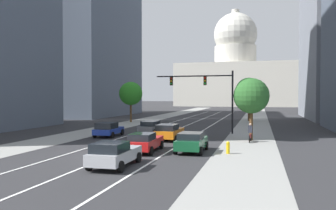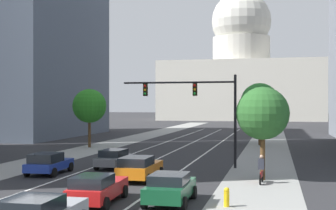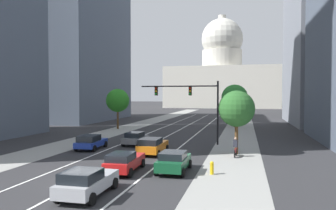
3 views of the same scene
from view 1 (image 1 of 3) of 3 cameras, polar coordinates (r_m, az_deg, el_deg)
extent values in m
plane|color=#2B2B2D|center=(62.82, 5.81, -2.31)|extent=(400.00, 400.00, 0.00)
cube|color=gray|center=(60.13, -3.53, -2.47)|extent=(4.63, 130.00, 0.01)
cube|color=gray|center=(57.04, 14.04, -2.73)|extent=(4.63, 130.00, 0.01)
cube|color=white|center=(48.92, -0.92, -3.38)|extent=(0.16, 90.00, 0.01)
cube|color=white|center=(48.11, 2.96, -3.46)|extent=(0.16, 90.00, 0.01)
cube|color=white|center=(47.52, 6.95, -3.53)|extent=(0.16, 90.00, 0.01)
cube|color=#4C5666|center=(78.06, -14.21, 10.64)|extent=(18.60, 26.26, 33.23)
cube|color=beige|center=(145.17, 11.05, 3.26)|extent=(47.19, 22.53, 17.31)
cylinder|color=beige|center=(146.07, 11.07, 8.10)|extent=(16.91, 16.91, 7.36)
sphere|color=beige|center=(147.30, 11.09, 11.39)|extent=(17.63, 17.63, 17.63)
cylinder|color=beige|center=(148.87, 11.11, 14.40)|extent=(3.17, 3.17, 4.41)
cube|color=slate|center=(38.36, -2.80, -3.83)|extent=(1.89, 4.14, 0.58)
cube|color=black|center=(38.10, -2.93, -3.05)|extent=(1.66, 2.19, 0.51)
cylinder|color=black|center=(39.98, -3.25, -4.03)|extent=(0.25, 0.65, 0.64)
cylinder|color=black|center=(39.40, -0.94, -4.11)|extent=(0.25, 0.65, 0.64)
cylinder|color=black|center=(37.42, -4.77, -4.42)|extent=(0.25, 0.65, 0.64)
cylinder|color=black|center=(36.81, -2.31, -4.51)|extent=(0.25, 0.65, 0.64)
cube|color=#1E389E|center=(36.10, -9.76, -4.21)|extent=(2.05, 4.24, 0.55)
cube|color=black|center=(35.51, -10.12, -3.37)|extent=(1.82, 2.25, 0.60)
cylinder|color=black|center=(37.79, -10.26, -4.38)|extent=(0.25, 0.65, 0.64)
cylinder|color=black|center=(37.11, -7.59, -4.48)|extent=(0.25, 0.65, 0.64)
cylinder|color=black|center=(35.21, -12.04, -4.82)|extent=(0.25, 0.65, 0.64)
cylinder|color=black|center=(34.48, -9.21, -4.94)|extent=(0.25, 0.65, 0.64)
cube|color=#B2B5BA|center=(20.88, -8.74, -8.25)|extent=(1.95, 4.37, 0.66)
cube|color=black|center=(20.09, -9.61, -6.90)|extent=(1.76, 2.03, 0.54)
cylinder|color=black|center=(22.64, -9.49, -8.34)|extent=(0.23, 0.64, 0.64)
cylinder|color=black|center=(21.96, -4.93, -8.63)|extent=(0.23, 0.64, 0.64)
cylinder|color=black|center=(20.01, -12.93, -9.66)|extent=(0.23, 0.64, 0.64)
cylinder|color=black|center=(19.24, -7.86, -10.09)|extent=(0.23, 0.64, 0.64)
cube|color=orange|center=(32.84, 0.27, -4.63)|extent=(1.87, 4.59, 0.69)
cube|color=black|center=(31.93, -0.13, -3.71)|extent=(1.71, 2.35, 0.53)
cylinder|color=black|center=(34.62, -0.57, -4.89)|extent=(0.22, 0.64, 0.64)
cylinder|color=black|center=(34.18, 2.44, -4.98)|extent=(0.22, 0.64, 0.64)
cylinder|color=black|center=(31.64, -2.07, -5.50)|extent=(0.22, 0.64, 0.64)
cylinder|color=black|center=(31.16, 1.21, -5.61)|extent=(0.22, 0.64, 0.64)
cube|color=red|center=(26.05, -3.74, -6.29)|extent=(1.90, 4.63, 0.66)
cube|color=black|center=(25.12, -4.32, -5.26)|extent=(1.65, 2.19, 0.49)
cylinder|color=black|center=(27.81, -4.53, -6.48)|extent=(0.25, 0.65, 0.64)
cylinder|color=black|center=(27.37, -1.10, -6.61)|extent=(0.25, 0.65, 0.64)
cylinder|color=black|center=(24.89, -6.65, -7.43)|extent=(0.25, 0.65, 0.64)
cylinder|color=black|center=(24.39, -2.84, -7.61)|extent=(0.25, 0.65, 0.64)
cube|color=#14512D|center=(25.89, 3.93, -6.31)|extent=(1.84, 4.12, 0.68)
cube|color=black|center=(25.55, 3.81, -5.12)|extent=(1.68, 2.09, 0.47)
cylinder|color=black|center=(27.48, 2.60, -6.57)|extent=(0.22, 0.64, 0.64)
cylinder|color=black|center=(27.15, 6.38, -6.68)|extent=(0.22, 0.64, 0.64)
cylinder|color=black|center=(24.78, 1.23, -7.46)|extent=(0.22, 0.64, 0.64)
cylinder|color=black|center=(24.43, 5.42, -7.60)|extent=(0.22, 0.64, 0.64)
cylinder|color=black|center=(38.51, 10.63, 0.45)|extent=(0.20, 0.20, 6.97)
cylinder|color=black|center=(39.13, 4.27, 4.80)|extent=(8.68, 0.14, 0.14)
cube|color=black|center=(38.88, 6.16, 4.00)|extent=(0.32, 0.28, 0.96)
sphere|color=red|center=(38.75, 6.13, 4.46)|extent=(0.20, 0.20, 0.20)
sphere|color=orange|center=(38.74, 6.13, 4.01)|extent=(0.20, 0.20, 0.20)
sphere|color=green|center=(38.72, 6.13, 3.57)|extent=(0.20, 0.20, 0.20)
cube|color=black|center=(39.67, 0.56, 3.96)|extent=(0.32, 0.28, 0.96)
sphere|color=red|center=(39.54, 0.51, 4.41)|extent=(0.20, 0.20, 0.20)
sphere|color=orange|center=(39.53, 0.51, 3.97)|extent=(0.20, 0.20, 0.20)
sphere|color=green|center=(39.52, 0.51, 3.54)|extent=(0.20, 0.20, 0.20)
cylinder|color=yellow|center=(25.41, 9.90, -7.19)|extent=(0.26, 0.26, 0.70)
sphere|color=yellow|center=(25.35, 9.91, -6.23)|extent=(0.26, 0.26, 0.26)
cylinder|color=yellow|center=(25.25, 9.87, -7.17)|extent=(0.10, 0.12, 0.10)
cylinder|color=black|center=(31.63, 13.35, -5.53)|extent=(0.11, 0.66, 0.66)
cylinder|color=black|center=(32.65, 13.58, -5.31)|extent=(0.11, 0.66, 0.66)
cube|color=#A51919|center=(32.11, 13.47, -5.03)|extent=(0.16, 1.00, 0.36)
cube|color=#262833|center=(32.00, 13.46, -3.92)|extent=(0.39, 0.31, 0.64)
sphere|color=tan|center=(32.03, 13.48, -3.14)|extent=(0.22, 0.22, 0.22)
cylinder|color=#51381E|center=(55.32, -6.17, -1.13)|extent=(0.32, 0.32, 3.27)
sphere|color=#2B8221|center=(55.26, -6.18, 1.91)|extent=(3.72, 3.72, 3.72)
cylinder|color=#51381E|center=(33.26, 13.60, -3.13)|extent=(0.32, 0.32, 3.04)
sphere|color=#295D27|center=(33.15, 13.63, 1.50)|extent=(3.32, 3.32, 3.32)
cylinder|color=#51381E|center=(58.66, 13.23, -0.92)|extent=(0.32, 0.32, 3.46)
sphere|color=#2E8131|center=(58.61, 13.25, 2.28)|extent=(4.42, 4.42, 4.42)
camera|label=2|loc=(3.28, 15.06, 11.86)|focal=50.18mm
camera|label=3|loc=(3.13, 15.16, 25.47)|focal=34.69mm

